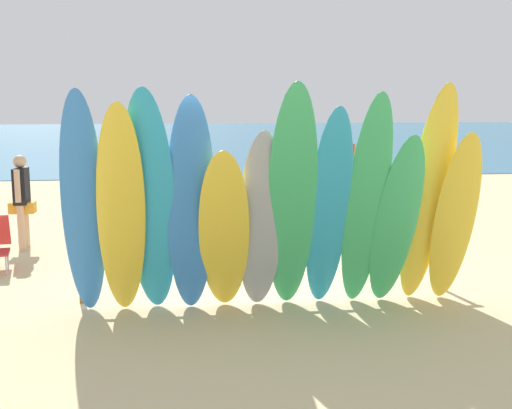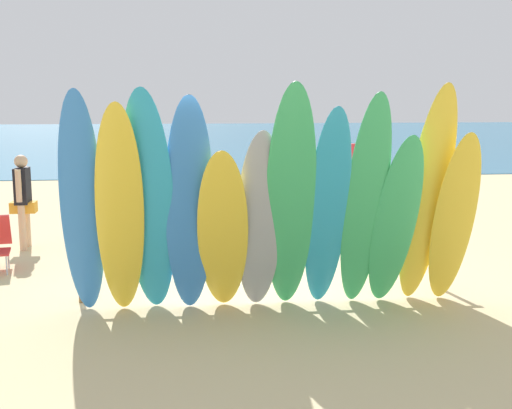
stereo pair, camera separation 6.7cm
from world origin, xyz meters
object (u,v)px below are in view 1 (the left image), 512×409
Objects in this scene: surfboard_yellow_1 at (121,214)px; surfboard_green_9 at (396,223)px; surfboard_blue_3 at (191,209)px; surfboard_yellow_10 at (428,198)px; surfboard_teal_7 at (328,212)px; surfboard_green_6 at (292,202)px; surfboard_rack at (269,256)px; surfboard_blue_0 at (83,209)px; surfboard_yellow_11 at (454,220)px; beachgoer_near_rack at (331,176)px; surfboard_teal_2 at (150,206)px; beachgoer_strolling at (343,163)px; beachgoer_midbeach at (22,195)px; surfboard_green_8 at (366,205)px; surfboard_grey_5 at (261,223)px; surfboard_yellow_4 at (224,232)px.

surfboard_yellow_1 reaches higher than surfboard_green_9.
surfboard_blue_3 is 0.95× the size of surfboard_yellow_10.
surfboard_green_6 is at bearing -172.84° from surfboard_teal_7.
surfboard_blue_0 is at bearing -160.53° from surfboard_rack.
surfboard_yellow_11 is (1.52, 0.06, -0.14)m from surfboard_teal_7.
surfboard_yellow_11 is at bearing -1.04° from surfboard_blue_3.
surfboard_blue_3 is 1.74× the size of beachgoer_near_rack.
surfboard_yellow_1 is 0.95× the size of surfboard_teal_2.
surfboard_green_9 is at bearing 66.52° from beachgoer_strolling.
surfboard_yellow_1 is (0.40, -0.01, -0.06)m from surfboard_blue_0.
surfboard_yellow_10 is 8.02m from beachgoer_strolling.
surfboard_green_9 is 0.71m from surfboard_yellow_11.
surfboard_green_6 is at bearing -173.53° from surfboard_yellow_11.
surfboard_blue_0 is 3.89m from surfboard_yellow_10.
surfboard_teal_2 is 1.56m from surfboard_green_6.
surfboard_blue_3 reaches higher than surfboard_yellow_1.
surfboard_blue_0 is at bearing -158.24° from beachgoer_midbeach.
surfboard_green_8 is 1.12m from surfboard_yellow_11.
surfboard_grey_5 is 2.28m from surfboard_yellow_11.
surfboard_blue_0 reaches higher than beachgoer_midbeach.
beachgoer_strolling is at bearing 56.83° from surfboard_yellow_1.
surfboard_yellow_10 is at bearing -20.72° from surfboard_rack.
surfboard_green_8 reaches higher than surfboard_yellow_4.
surfboard_green_9 reaches higher than beachgoer_midbeach.
surfboard_blue_0 is (-2.13, -0.75, 0.77)m from surfboard_rack.
beachgoer_midbeach reaches higher than surfboard_rack.
surfboard_yellow_10 is 1.78× the size of beachgoer_midbeach.
beachgoer_strolling is 1.03× the size of beachgoer_midbeach.
surfboard_green_6 is 8.51m from beachgoer_strolling.
surfboard_green_6 reaches higher than beachgoer_midbeach.
beachgoer_strolling is at bearing 78.10° from surfboard_green_8.
surfboard_teal_2 reaches higher than surfboard_green_9.
surfboard_green_8 is at bearing 63.98° from beachgoer_strolling.
beachgoer_near_rack reaches higher than surfboard_rack.
surfboard_green_6 reaches higher than surfboard_yellow_1.
surfboard_grey_5 is at bearing 174.97° from surfboard_green_8.
surfboard_yellow_11 is 8.00m from beachgoer_strolling.
surfboard_green_8 is (1.00, -0.79, 0.76)m from surfboard_rack.
surfboard_yellow_11 is at bearing -69.33° from beachgoer_near_rack.
surfboard_teal_7 is (1.55, -0.05, -0.06)m from surfboard_blue_3.
surfboard_blue_3 is at bearing -176.35° from surfboard_yellow_11.
surfboard_blue_3 is 2.74m from surfboard_yellow_10.
surfboard_rack is at bearing 34.60° from surfboard_blue_3.
surfboard_grey_5 is at bearing -1.95° from surfboard_blue_0.
surfboard_yellow_11 is (3.07, 0.01, -0.20)m from surfboard_blue_3.
beachgoer_strolling is (1.41, 7.99, -0.13)m from surfboard_green_9.
surfboard_yellow_1 is 0.92× the size of surfboard_green_6.
surfboard_blue_3 is 8.83m from beachgoer_strolling.
surfboard_grey_5 is 0.83× the size of surfboard_green_8.
beachgoer_midbeach is at bearing 19.77° from beachgoer_strolling.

